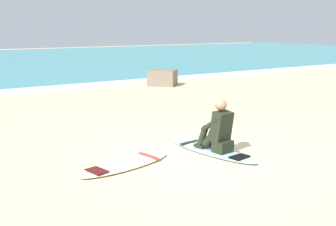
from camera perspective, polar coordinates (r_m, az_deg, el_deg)
name	(u,v)px	position (r m, az deg, el deg)	size (l,w,h in m)	color
ground_plane	(198,155)	(7.64, 4.03, -5.69)	(80.00, 80.00, 0.00)	beige
breaking_foam	(40,90)	(15.79, -16.79, 3.02)	(80.00, 0.90, 0.11)	white
surfboard_main	(211,150)	(7.82, 5.87, -5.04)	(0.80, 2.11, 0.08)	#9ED1E5
surfer_seated	(218,131)	(7.63, 6.75, -2.38)	(0.42, 0.73, 0.95)	black
surfboard_spare_near	(126,164)	(7.06, -5.72, -6.88)	(1.89, 0.88, 0.08)	#EFE5C6
shoreline_rock	(163,78)	(16.56, -0.73, 4.76)	(0.82, 1.02, 0.61)	#756656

